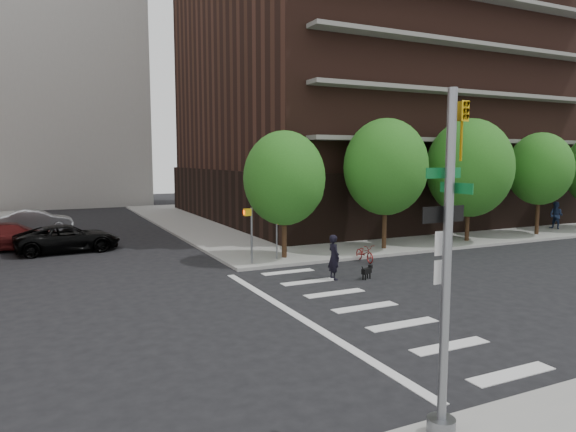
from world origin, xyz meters
TOP-DOWN VIEW (x-y plane):
  - ground at (0.00, 0.00)m, footprint 120.00×120.00m
  - sidewalk_ne at (20.50, 23.50)m, footprint 39.00×33.00m
  - crosswalk at (2.21, -0.00)m, footprint 3.85×13.00m
  - tree_a at (4.00, 8.50)m, footprint 4.00×4.00m
  - tree_b at (10.00, 8.50)m, footprint 4.50×4.50m
  - tree_c at (16.00, 8.50)m, footprint 5.00×5.00m
  - tree_d at (22.00, 8.50)m, footprint 4.00×4.00m
  - traffic_signal at (-0.47, -7.49)m, footprint 0.90×0.75m
  - pedestrian_signal at (2.32, 7.92)m, footprint 2.18×0.67m
  - parked_car_black at (-5.50, 15.59)m, footprint 2.86×5.48m
  - parked_car_maroon at (-8.20, 17.34)m, footprint 2.53×5.46m
  - parked_car_silver at (-7.03, 24.92)m, footprint 1.62×4.59m
  - scooter at (7.39, 6.50)m, footprint 0.70×1.66m
  - dog_walker at (4.13, 3.96)m, footprint 0.71×0.49m
  - dog at (5.40, 3.40)m, footprint 0.66×0.41m
  - pedestrian_far at (25.33, 9.64)m, footprint 0.99×0.81m

SIDE VIEW (x-z plane):
  - ground at x=0.00m, z-range 0.00..0.00m
  - crosswalk at x=2.21m, z-range 0.00..0.01m
  - sidewalk_ne at x=20.50m, z-range 0.00..0.15m
  - dog at x=5.40m, z-range 0.07..0.63m
  - scooter at x=7.39m, z-range 0.00..0.85m
  - parked_car_black at x=-5.50m, z-range 0.00..1.47m
  - parked_car_silver at x=-7.03m, z-range 0.00..1.51m
  - parked_car_maroon at x=-8.20m, z-range 0.00..1.55m
  - dog_walker at x=4.13m, z-range 0.00..1.87m
  - pedestrian_far at x=25.33m, z-range 0.15..2.03m
  - pedestrian_signal at x=2.32m, z-range 0.55..3.15m
  - traffic_signal at x=-0.47m, z-range -0.30..5.70m
  - tree_a at x=4.00m, z-range 1.09..6.99m
  - tree_d at x=22.00m, z-range 1.24..7.44m
  - tree_c at x=16.00m, z-range 1.05..7.85m
  - tree_b at x=10.00m, z-range 1.22..7.87m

